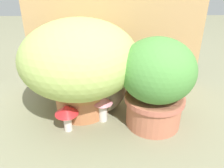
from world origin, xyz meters
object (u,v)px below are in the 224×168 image
object	(u,v)px
grass_planter	(80,62)
mushroom_ornament_pink	(103,104)
mushroom_ornament_red	(67,112)
cat	(106,90)
leafy_planter	(156,81)

from	to	relation	value
grass_planter	mushroom_ornament_pink	distance (m)	0.23
grass_planter	mushroom_ornament_red	bearing A→B (deg)	-107.96
grass_planter	cat	size ratio (longest dim) A/B	1.54
grass_planter	mushroom_ornament_pink	world-z (taller)	grass_planter
leafy_planter	mushroom_ornament_pink	world-z (taller)	leafy_planter
mushroom_ornament_pink	mushroom_ornament_red	world-z (taller)	mushroom_ornament_pink
leafy_planter	mushroom_ornament_red	size ratio (longest dim) A/B	3.13
mushroom_ornament_red	cat	bearing A→B (deg)	43.65
leafy_planter	cat	world-z (taller)	leafy_planter
leafy_planter	grass_planter	bearing A→B (deg)	161.52
leafy_planter	mushroom_ornament_pink	bearing A→B (deg)	173.79
leafy_planter	mushroom_ornament_red	world-z (taller)	leafy_planter
mushroom_ornament_pink	mushroom_ornament_red	distance (m)	0.18
leafy_planter	mushroom_ornament_red	xyz separation A→B (m)	(-0.41, -0.05, -0.13)
leafy_planter	mushroom_ornament_pink	distance (m)	0.28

